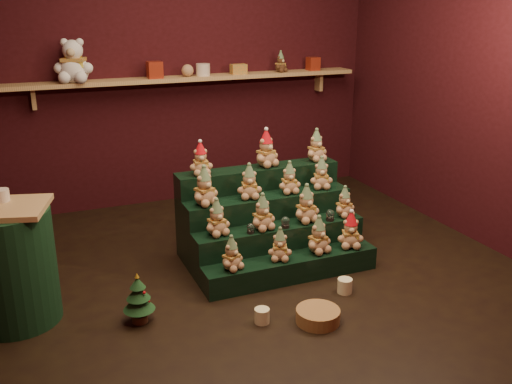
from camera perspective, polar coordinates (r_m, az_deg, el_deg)
name	(u,v)px	position (r m, az deg, el deg)	size (l,w,h in m)	color
ground	(264,272)	(4.55, 0.84, -8.04)	(4.00, 4.00, 0.00)	black
back_wall	(186,66)	(6.04, -7.04, 12.37)	(4.00, 0.10, 2.80)	black
front_wall	(471,170)	(2.42, 20.68, 2.10)	(4.00, 0.10, 2.80)	black
right_wall	(488,80)	(5.27, 22.17, 10.29)	(0.10, 4.00, 2.80)	black
back_shelf	(191,79)	(5.88, -6.52, 11.19)	(3.60, 0.26, 0.24)	tan
riser_tier_front	(291,268)	(4.42, 3.55, -7.58)	(1.40, 0.22, 0.18)	black
riser_tier_midfront	(279,246)	(4.56, 2.36, -5.45)	(1.40, 0.22, 0.36)	black
riser_tier_midback	(268,226)	(4.71, 1.25, -3.45)	(1.40, 0.22, 0.54)	black
riser_tier_back	(258,208)	(4.87, 0.21, -1.57)	(1.40, 0.22, 0.72)	black
teddy_0	(231,253)	(4.14, -2.47, -6.12)	(0.18, 0.16, 0.25)	tan
teddy_1	(280,244)	(4.29, 2.41, -5.24)	(0.18, 0.16, 0.25)	tan
teddy_2	(318,235)	(4.43, 6.27, -4.27)	(0.21, 0.19, 0.29)	tan
teddy_3	(351,230)	(4.56, 9.44, -3.77)	(0.21, 0.19, 0.29)	tan
teddy_4	(217,217)	(4.28, -3.95, -2.56)	(0.20, 0.18, 0.28)	tan
teddy_5	(262,212)	(4.37, 0.65, -2.03)	(0.20, 0.18, 0.28)	tan
teddy_6	(306,204)	(4.54, 5.05, -1.17)	(0.22, 0.19, 0.30)	tan
teddy_7	(344,202)	(4.70, 8.84, -0.97)	(0.18, 0.16, 0.25)	tan
teddy_8	(204,186)	(4.38, -5.19, 0.60)	(0.22, 0.19, 0.30)	tan
teddy_9	(249,182)	(4.51, -0.68, 1.05)	(0.20, 0.18, 0.28)	tan
teddy_10	(289,178)	(4.65, 3.35, 1.43)	(0.18, 0.17, 0.26)	tan
teddy_11	(321,173)	(4.79, 6.55, 1.90)	(0.19, 0.17, 0.27)	tan
teddy_12	(201,159)	(4.54, -5.56, 3.33)	(0.19, 0.17, 0.26)	tan
teddy_13	(266,149)	(4.75, 1.02, 4.36)	(0.22, 0.19, 0.30)	tan
teddy_14	(316,145)	(4.95, 6.04, 4.66)	(0.19, 0.17, 0.27)	tan
snow_globe_a	(251,228)	(4.33, -0.55, -3.66)	(0.06, 0.06, 0.08)	black
snow_globe_b	(285,222)	(4.44, 2.96, -3.03)	(0.07, 0.07, 0.09)	black
snow_globe_c	(330,215)	(4.61, 7.42, -2.30)	(0.07, 0.07, 0.09)	black
side_table	(11,265)	(4.07, -23.28, -6.74)	(0.63, 0.57, 0.81)	tan
table_ornament	(1,195)	(4.00, -24.11, -0.30)	(0.10, 0.10, 0.08)	beige
mini_christmas_tree	(139,298)	(3.90, -11.66, -10.38)	(0.21, 0.21, 0.36)	#472A19
mug_left	(262,316)	(3.87, 0.61, -12.27)	(0.10, 0.10, 0.10)	#F3EBB4
mug_right	(345,286)	(4.28, 8.87, -9.25)	(0.11, 0.11, 0.11)	#F3EBB4
wicker_basket	(318,316)	(3.91, 6.21, -12.20)	(0.30, 0.30, 0.09)	#A57542
white_bear	(73,55)	(5.61, -17.83, 12.92)	(0.36, 0.32, 0.50)	white
brown_bear	(281,62)	(6.18, 2.48, 12.88)	(0.15, 0.14, 0.21)	#482B18
gift_tin_red_a	(155,70)	(5.75, -10.10, 11.93)	(0.14, 0.14, 0.16)	maroon
gift_tin_cream	(203,70)	(5.88, -5.32, 12.08)	(0.14, 0.14, 0.12)	beige
gift_tin_red_b	(313,64)	(6.36, 5.72, 12.64)	(0.12, 0.12, 0.14)	maroon
shelf_plush_ball	(188,70)	(5.84, -6.86, 11.98)	(0.12, 0.12, 0.12)	tan
scarf_gift_box	(239,69)	(6.01, -1.76, 12.19)	(0.16, 0.10, 0.10)	orange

